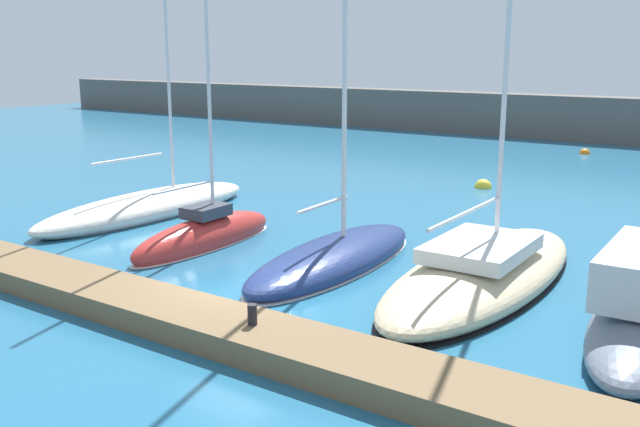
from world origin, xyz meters
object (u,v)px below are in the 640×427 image
(mooring_buoy_orange, at_px, (585,154))
(sailboat_ivory_nearest, at_px, (148,205))
(sailboat_red_second, at_px, (205,235))
(dock_bollard, at_px, (252,315))
(mooring_buoy_yellow, at_px, (483,188))
(sailboat_navy_third, at_px, (334,255))
(sailboat_sand_fourth, at_px, (483,271))

(mooring_buoy_orange, bearing_deg, sailboat_ivory_nearest, -109.46)
(sailboat_red_second, distance_m, mooring_buoy_orange, 28.33)
(sailboat_ivory_nearest, distance_m, dock_bollard, 13.35)
(mooring_buoy_yellow, relative_size, dock_bollard, 1.77)
(sailboat_navy_third, bearing_deg, mooring_buoy_yellow, 2.00)
(sailboat_ivory_nearest, relative_size, dock_bollard, 42.19)
(sailboat_red_second, relative_size, mooring_buoy_yellow, 16.56)
(sailboat_navy_third, bearing_deg, mooring_buoy_orange, -1.97)
(sailboat_navy_third, height_order, dock_bollard, sailboat_navy_third)
(sailboat_red_second, relative_size, dock_bollard, 29.27)
(mooring_buoy_orange, bearing_deg, sailboat_sand_fourth, -80.80)
(sailboat_red_second, relative_size, sailboat_navy_third, 0.73)
(sailboat_navy_third, height_order, mooring_buoy_yellow, sailboat_navy_third)
(sailboat_red_second, bearing_deg, mooring_buoy_orange, -10.31)
(sailboat_navy_third, xyz_separation_m, mooring_buoy_yellow, (-1.01, 13.75, -0.32))
(sailboat_navy_third, relative_size, mooring_buoy_orange, 28.19)
(sailboat_red_second, height_order, sailboat_navy_third, sailboat_navy_third)
(sailboat_sand_fourth, bearing_deg, dock_bollard, 160.30)
(sailboat_sand_fourth, bearing_deg, mooring_buoy_yellow, 21.29)
(sailboat_navy_third, bearing_deg, sailboat_sand_fourth, -80.86)
(sailboat_sand_fourth, height_order, mooring_buoy_yellow, sailboat_sand_fourth)
(sailboat_sand_fourth, height_order, mooring_buoy_orange, sailboat_sand_fourth)
(sailboat_red_second, height_order, mooring_buoy_orange, sailboat_red_second)
(sailboat_ivory_nearest, xyz_separation_m, mooring_buoy_orange, (9.20, 26.04, -0.37))
(sailboat_red_second, bearing_deg, mooring_buoy_yellow, -15.25)
(sailboat_navy_third, bearing_deg, sailboat_red_second, 94.60)
(sailboat_ivory_nearest, bearing_deg, sailboat_red_second, -111.75)
(sailboat_navy_third, distance_m, dock_bollard, 6.20)
(mooring_buoy_orange, distance_m, mooring_buoy_yellow, 13.71)
(sailboat_sand_fourth, relative_size, dock_bollard, 39.64)
(mooring_buoy_orange, bearing_deg, sailboat_red_second, -99.05)
(sailboat_red_second, relative_size, mooring_buoy_orange, 20.45)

